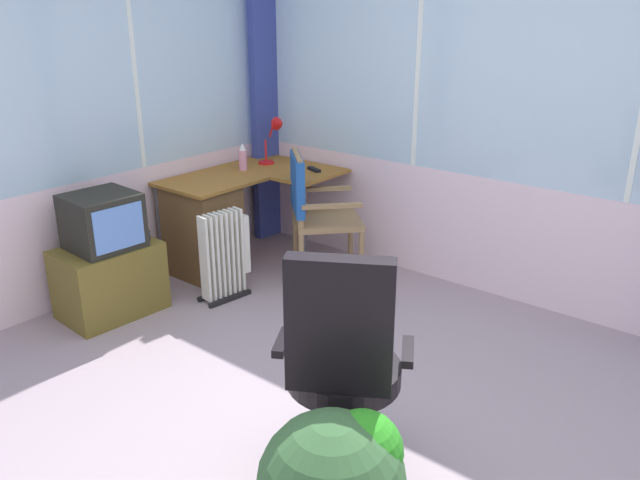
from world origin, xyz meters
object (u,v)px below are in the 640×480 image
object	(u,v)px
desk_lamp	(276,133)
wooden_armchair	(310,202)
desk	(209,224)
space_heater	(226,255)
office_chair	(342,357)
tv_on_stand	(108,262)
tv_remote	(314,169)
spray_bottle	(243,157)

from	to	relation	value
desk_lamp	wooden_armchair	size ratio (longest dim) A/B	0.40
desk	space_heater	xyz separation A→B (m)	(-0.24, -0.43, -0.07)
office_chair	tv_on_stand	xyz separation A→B (m)	(0.30, 2.17, -0.24)
desk	tv_on_stand	distance (m)	0.90
wooden_armchair	space_heater	xyz separation A→B (m)	(-0.62, 0.25, -0.29)
desk	tv_on_stand	xyz separation A→B (m)	(-0.90, -0.01, -0.02)
wooden_armchair	tv_on_stand	distance (m)	1.47
space_heater	tv_remote	bearing A→B (deg)	0.72
desk	wooden_armchair	bearing A→B (deg)	-60.66
tv_remote	wooden_armchair	size ratio (longest dim) A/B	0.15
desk	desk_lamp	distance (m)	0.96
desk_lamp	tv_on_stand	xyz separation A→B (m)	(-1.66, 0.00, -0.61)
tv_remote	wooden_armchair	xyz separation A→B (m)	(-0.37, -0.27, -0.13)
office_chair	tv_remote	bearing A→B (deg)	42.10
spray_bottle	office_chair	distance (m)	2.76
desk	spray_bottle	size ratio (longest dim) A/B	5.94
desk_lamp	office_chair	distance (m)	2.95
desk	tv_remote	size ratio (longest dim) A/B	8.55
desk	wooden_armchair	size ratio (longest dim) A/B	1.32
tv_remote	tv_on_stand	world-z (taller)	tv_on_stand
tv_remote	tv_on_stand	bearing A→B (deg)	-172.72
desk_lamp	spray_bottle	size ratio (longest dim) A/B	1.80
spray_bottle	tv_remote	bearing A→B (deg)	-53.75
spray_bottle	office_chair	size ratio (longest dim) A/B	0.20
desk_lamp	tv_remote	size ratio (longest dim) A/B	2.58
tv_remote	office_chair	size ratio (longest dim) A/B	0.14
desk_lamp	wooden_armchair	xyz separation A→B (m)	(-0.38, -0.67, -0.37)
spray_bottle	wooden_armchair	bearing A→B (deg)	-92.75
office_chair	desk	bearing A→B (deg)	61.29
desk	space_heater	distance (m)	0.50
spray_bottle	office_chair	xyz separation A→B (m)	(-1.62, -2.22, -0.22)
wooden_armchair	office_chair	xyz separation A→B (m)	(-1.58, -1.50, -0.00)
tv_on_stand	desk_lamp	bearing A→B (deg)	-0.07
desk_lamp	office_chair	world-z (taller)	desk_lamp
tv_remote	spray_bottle	size ratio (longest dim) A/B	0.69
desk_lamp	spray_bottle	bearing A→B (deg)	172.01
tv_remote	space_heater	xyz separation A→B (m)	(-0.99, -0.01, -0.42)
desk_lamp	tv_remote	distance (m)	0.47
tv_remote	spray_bottle	world-z (taller)	spray_bottle
desk_lamp	office_chair	size ratio (longest dim) A/B	0.35
desk	spray_bottle	distance (m)	0.61
spray_bottle	tv_on_stand	size ratio (longest dim) A/B	0.26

